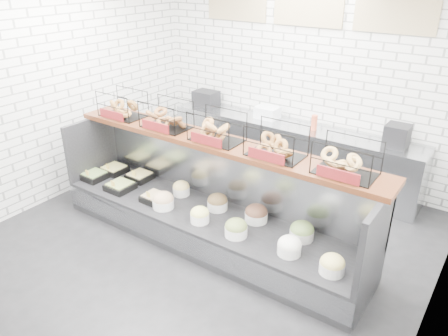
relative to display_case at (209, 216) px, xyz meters
The scene contains 5 objects.
ground 0.48m from the display_case, 90.58° to the right, with size 5.50×5.50×0.00m, color black.
room_shell 1.75m from the display_case, 90.76° to the left, with size 5.02×5.51×3.01m.
display_case is the anchor object (origin of this frame).
bagel_shelf 1.06m from the display_case, 90.58° to the left, with size 4.10×0.50×0.40m.
prep_counter 2.09m from the display_case, 90.25° to the left, with size 4.00×0.60×1.20m.
Camera 1 is at (2.75, -3.27, 3.13)m, focal length 35.00 mm.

